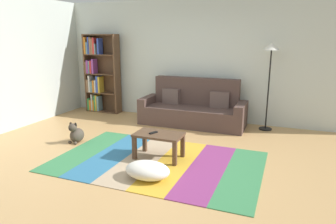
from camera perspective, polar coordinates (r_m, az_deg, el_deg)
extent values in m
plane|color=tan|center=(5.01, -2.02, -8.27)|extent=(14.00, 14.00, 0.00)
cube|color=silver|center=(7.07, 6.28, 9.44)|extent=(6.80, 0.10, 2.70)
cube|color=silver|center=(7.28, -25.14, 8.35)|extent=(0.10, 5.50, 2.70)
cube|color=#387F4C|center=(5.44, -14.81, -6.86)|extent=(0.52, 2.02, 0.01)
cube|color=teal|center=(5.16, -10.08, -7.75)|extent=(0.52, 2.02, 0.01)
cube|color=tan|center=(4.92, -4.82, -8.67)|extent=(0.52, 2.02, 0.01)
cube|color=gold|center=(4.73, 0.94, -9.60)|extent=(0.52, 2.02, 0.01)
cube|color=#843370|center=(4.59, 7.16, -10.48)|extent=(0.52, 2.02, 0.01)
cube|color=#387F4C|center=(4.50, 13.73, -11.28)|extent=(0.52, 2.02, 0.01)
cube|color=#4C3833|center=(6.70, 4.47, -0.76)|extent=(1.90, 0.80, 0.40)
cube|color=#4C3833|center=(6.87, 5.29, 3.87)|extent=(1.90, 0.20, 0.60)
cube|color=#4C3833|center=(7.04, -3.63, 0.66)|extent=(0.18, 0.80, 0.56)
cube|color=#4C3833|center=(6.46, 13.33, -0.91)|extent=(0.18, 0.80, 0.56)
cube|color=brown|center=(6.96, 0.63, 2.88)|extent=(0.42, 0.19, 0.36)
cube|color=brown|center=(6.65, 9.52, 2.17)|extent=(0.42, 0.19, 0.36)
cube|color=brown|center=(8.17, -14.64, 6.98)|extent=(0.04, 0.28, 1.94)
cube|color=brown|center=(7.69, -9.39, 6.84)|extent=(0.04, 0.28, 1.94)
cube|color=brown|center=(8.03, -11.57, 7.04)|extent=(0.90, 0.01, 1.94)
cube|color=brown|center=(8.09, -11.76, 0.22)|extent=(0.86, 0.28, 0.02)
cube|color=brown|center=(7.99, -11.92, 3.53)|extent=(0.86, 0.28, 0.02)
cube|color=brown|center=(7.92, -12.09, 6.92)|extent=(0.86, 0.28, 0.02)
cube|color=brown|center=(7.88, -12.27, 10.35)|extent=(0.86, 0.28, 0.02)
cube|color=brown|center=(7.87, -12.45, 13.80)|extent=(0.86, 0.28, 0.02)
cube|color=green|center=(8.23, -14.27, 1.47)|extent=(0.05, 0.16, 0.30)
cube|color=orange|center=(8.24, -13.80, 1.39)|extent=(0.05, 0.25, 0.27)
cube|color=silver|center=(8.16, -13.68, 1.82)|extent=(0.03, 0.17, 0.42)
cube|color=orange|center=(8.17, -13.28, 1.34)|extent=(0.03, 0.23, 0.27)
cube|color=green|center=(8.12, -13.12, 1.67)|extent=(0.03, 0.19, 0.38)
cube|color=gold|center=(8.11, -12.85, 1.74)|extent=(0.04, 0.21, 0.41)
cube|color=#668C99|center=(8.07, -12.57, 1.59)|extent=(0.05, 0.19, 0.38)
cube|color=#8C6647|center=(8.15, -14.44, 4.79)|extent=(0.05, 0.18, 0.31)
cube|color=silver|center=(8.12, -14.05, 5.15)|extent=(0.04, 0.22, 0.42)
cube|color=#668C99|center=(8.11, -13.64, 4.62)|extent=(0.05, 0.23, 0.27)
cube|color=orange|center=(8.07, -13.31, 4.72)|extent=(0.04, 0.22, 0.30)
cube|color=silver|center=(8.03, -13.04, 4.71)|extent=(0.04, 0.20, 0.31)
cube|color=#334CB2|center=(7.99, -12.69, 5.06)|extent=(0.05, 0.21, 0.41)
cube|color=gold|center=(7.96, -12.34, 5.00)|extent=(0.04, 0.22, 0.40)
cube|color=#8C6647|center=(8.10, -14.71, 7.99)|extent=(0.03, 0.17, 0.28)
cube|color=purple|center=(8.10, -14.29, 8.17)|extent=(0.05, 0.26, 0.32)
cube|color=#668C99|center=(8.08, -14.00, 8.11)|extent=(0.03, 0.26, 0.31)
cube|color=red|center=(8.04, -13.79, 8.12)|extent=(0.04, 0.23, 0.31)
cube|color=purple|center=(7.99, -13.48, 8.27)|extent=(0.05, 0.20, 0.36)
cube|color=orange|center=(8.07, -14.83, 11.80)|extent=(0.05, 0.20, 0.41)
cube|color=#668C99|center=(8.04, -14.47, 11.40)|extent=(0.04, 0.21, 0.29)
cube|color=#334CB2|center=(8.00, -14.28, 11.84)|extent=(0.03, 0.17, 0.41)
cube|color=#8C6647|center=(8.00, -13.82, 11.86)|extent=(0.04, 0.25, 0.41)
cube|color=#8C6647|center=(7.95, -13.61, 11.75)|extent=(0.04, 0.20, 0.38)
cube|color=red|center=(7.92, -13.35, 11.82)|extent=(0.05, 0.19, 0.40)
cube|color=#668C99|center=(7.92, -12.97, 11.33)|extent=(0.03, 0.23, 0.26)
cube|color=black|center=(7.88, -12.71, 11.31)|extent=(0.04, 0.22, 0.25)
cube|color=#334CB2|center=(7.85, -12.51, 11.80)|extent=(0.04, 0.20, 0.38)
cube|color=#513826|center=(4.81, -1.73, -4.22)|extent=(0.75, 0.45, 0.04)
cube|color=#513826|center=(4.86, -6.23, -6.62)|extent=(0.06, 0.06, 0.37)
cube|color=#513826|center=(4.60, 1.25, -7.74)|extent=(0.06, 0.06, 0.37)
cube|color=#513826|center=(5.17, -4.34, -5.31)|extent=(0.06, 0.06, 0.37)
cube|color=#513826|center=(4.93, 2.74, -6.27)|extent=(0.06, 0.06, 0.37)
ellipsoid|color=white|center=(4.24, -3.81, -10.72)|extent=(0.63, 0.45, 0.23)
ellipsoid|color=#473D33|center=(5.87, -16.50, -4.15)|extent=(0.22, 0.30, 0.26)
sphere|color=#473D33|center=(5.74, -17.26, -2.78)|extent=(0.15, 0.15, 0.15)
ellipsoid|color=black|center=(5.70, -17.63, -3.03)|extent=(0.06, 0.07, 0.05)
ellipsoid|color=black|center=(5.77, -17.58, -2.17)|extent=(0.05, 0.04, 0.08)
ellipsoid|color=black|center=(5.71, -16.76, -2.28)|extent=(0.05, 0.04, 0.08)
sphere|color=#473D33|center=(5.84, -17.71, -5.37)|extent=(0.06, 0.06, 0.06)
sphere|color=#473D33|center=(5.76, -16.78, -5.55)|extent=(0.06, 0.06, 0.06)
cylinder|color=black|center=(6.73, 17.58, -2.98)|extent=(0.26, 0.26, 0.02)
cylinder|color=black|center=(6.55, 18.09, 3.85)|extent=(0.03, 0.03, 1.60)
cone|color=white|center=(6.46, 18.68, 11.46)|extent=(0.32, 0.32, 0.14)
cube|color=black|center=(4.82, -2.72, -3.84)|extent=(0.10, 0.15, 0.02)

